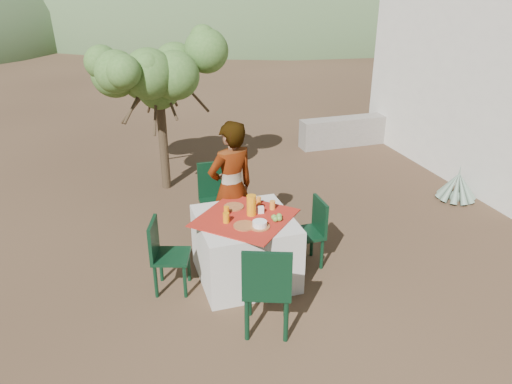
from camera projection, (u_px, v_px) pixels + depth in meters
ground at (233, 257)px, 6.09m from camera, size 160.00×160.00×0.00m
table at (245, 248)px, 5.56m from camera, size 1.30×1.30×0.76m
chair_far at (217, 197)px, 6.39m from camera, size 0.47×0.47×0.98m
chair_near at (267, 286)px, 4.61m from camera, size 0.58×0.58×0.98m
chair_left at (164, 252)px, 5.31m from camera, size 0.48×0.48×0.83m
chair_right at (311, 229)px, 5.79m from camera, size 0.38×0.38×0.82m
person at (231, 189)px, 5.91m from camera, size 0.70×0.56×1.67m
shrub_tree at (162, 80)px, 7.40m from camera, size 1.83×1.79×2.15m
agave at (457, 187)px, 7.52m from camera, size 0.59×0.59×0.63m
stone_wall at (363, 130)px, 9.92m from camera, size 2.60×0.35×0.55m
hill_near_right at (260, 10)px, 40.65m from camera, size 48.00×48.00×20.00m
hill_far_center at (59, 2)px, 50.14m from camera, size 60.00×60.00×24.00m
plate_far at (234, 207)px, 5.62m from camera, size 0.23×0.23×0.01m
plate_near at (244, 226)px, 5.21m from camera, size 0.23×0.23×0.01m
glass_far at (226, 211)px, 5.44m from camera, size 0.06×0.06×0.09m
glass_near at (226, 218)px, 5.27m from camera, size 0.07×0.07×0.11m
juice_pitcher at (251, 205)px, 5.41m from camera, size 0.11×0.11×0.23m
bowl_plate at (260, 227)px, 5.19m from camera, size 0.22×0.22×0.01m
white_bowl at (260, 224)px, 5.18m from camera, size 0.15×0.15×0.06m
jar_left at (272, 205)px, 5.56m from camera, size 0.06×0.06×0.10m
jar_right at (259, 200)px, 5.69m from camera, size 0.05×0.05×0.08m
napkin_holder at (261, 210)px, 5.47m from camera, size 0.07×0.04×0.08m
fruit_cluster at (277, 218)px, 5.32m from camera, size 0.12×0.12×0.06m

